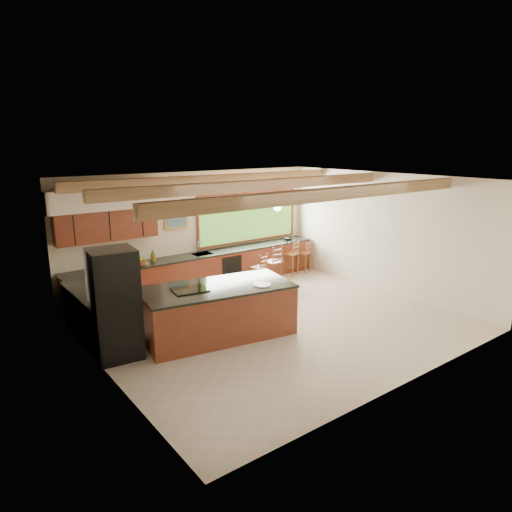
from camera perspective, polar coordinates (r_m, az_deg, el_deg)
ground at (r=9.82m, az=2.13°, el=-8.20°), size 7.20×7.20×0.00m
room_shell at (r=9.62m, az=-0.99°, el=5.06°), size 7.27×6.54×3.02m
counter_run at (r=11.24m, az=-9.27°, el=-2.96°), size 7.12×3.10×1.22m
island at (r=9.02m, az=-4.82°, el=-6.84°), size 3.10×1.85×1.03m
refrigerator at (r=8.32m, az=-17.23°, el=-5.79°), size 0.84×0.82×1.97m
bar_stool_a at (r=11.72m, az=0.55°, el=-1.55°), size 0.41×0.41×0.95m
bar_stool_b at (r=11.82m, az=2.28°, el=-0.87°), size 0.44×0.44×1.14m
bar_stool_c at (r=13.00m, az=4.57°, el=0.21°), size 0.47×0.47×1.04m
bar_stool_d at (r=13.34m, az=6.17°, el=0.31°), size 0.43×0.43×0.95m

